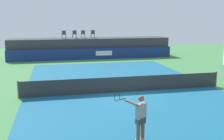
{
  "coord_description": "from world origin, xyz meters",
  "views": [
    {
      "loc": [
        -4.21,
        -15.41,
        4.45
      ],
      "look_at": [
        -0.37,
        2.0,
        1.0
      ],
      "focal_mm": 43.24,
      "sensor_mm": 36.0,
      "label": 1
    }
  ],
  "objects": [
    {
      "name": "ground_plane",
      "position": [
        0.0,
        3.0,
        0.0
      ],
      "size": [
        48.0,
        48.0,
        0.0
      ],
      "primitive_type": "plane",
      "color": "#3D7A42"
    },
    {
      "name": "tennis_ball",
      "position": [
        0.4,
        8.67,
        0.04
      ],
      "size": [
        0.07,
        0.07,
        0.07
      ],
      "primitive_type": "sphere",
      "color": "#D8EA33",
      "rests_on": "court_inner"
    },
    {
      "name": "spectator_chair_far_left",
      "position": [
        -2.96,
        14.96,
        2.69
      ],
      "size": [
        0.45,
        0.45,
        0.89
      ],
      "color": "#2D3D56",
      "rests_on": "spectator_platform"
    },
    {
      "name": "tennis_player",
      "position": [
        -1.26,
        -6.69,
        0.96
      ],
      "size": [
        1.09,
        1.02,
        1.77
      ],
      "color": "white",
      "rests_on": "court_inner"
    },
    {
      "name": "net_post_far",
      "position": [
        6.2,
        0.0,
        0.5
      ],
      "size": [
        0.1,
        0.1,
        1.0
      ],
      "primitive_type": "cylinder",
      "color": "#4C4C51",
      "rests_on": "ground"
    },
    {
      "name": "spectator_chair_right",
      "position": [
        0.32,
        15.43,
        2.69
      ],
      "size": [
        0.44,
        0.44,
        0.89
      ],
      "color": "#2D3D56",
      "rests_on": "spectator_platform"
    },
    {
      "name": "tennis_net",
      "position": [
        0.0,
        0.0,
        0.47
      ],
      "size": [
        12.4,
        0.02,
        0.95
      ],
      "primitive_type": "cube",
      "color": "#2D2D2D",
      "rests_on": "ground"
    },
    {
      "name": "net_post_near",
      "position": [
        -6.2,
        0.0,
        0.5
      ],
      "size": [
        0.1,
        0.1,
        1.0
      ],
      "primitive_type": "cylinder",
      "color": "#4C4C51",
      "rests_on": "ground"
    },
    {
      "name": "spectator_platform",
      "position": [
        0.0,
        15.3,
        1.1
      ],
      "size": [
        18.0,
        2.8,
        2.2
      ],
      "primitive_type": "cube",
      "color": "#38383D",
      "rests_on": "ground"
    },
    {
      "name": "sponsor_wall",
      "position": [
        0.01,
        13.5,
        0.6
      ],
      "size": [
        18.0,
        0.22,
        1.2
      ],
      "color": "navy",
      "rests_on": "ground"
    },
    {
      "name": "spectator_chair_center",
      "position": [
        -0.81,
        15.21,
        2.69
      ],
      "size": [
        0.47,
        0.47,
        0.89
      ],
      "color": "#2D3D56",
      "rests_on": "spectator_platform"
    },
    {
      "name": "spectator_chair_left",
      "position": [
        -1.78,
        15.16,
        2.69
      ],
      "size": [
        0.47,
        0.47,
        0.89
      ],
      "color": "#2D3D56",
      "rests_on": "spectator_platform"
    },
    {
      "name": "court_inner",
      "position": [
        0.0,
        0.0,
        0.0
      ],
      "size": [
        12.0,
        22.0,
        0.0
      ],
      "primitive_type": "cube",
      "color": "#16597A",
      "rests_on": "ground"
    }
  ]
}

